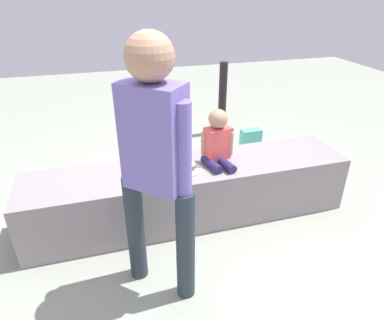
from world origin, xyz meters
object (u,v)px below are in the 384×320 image
at_px(water_bottle_near_gift, 187,179).
at_px(cake_box_white, 89,182).
at_px(child_seated, 218,141).
at_px(gift_bag, 250,142).
at_px(water_bottle_far_side, 135,186).
at_px(party_cup_red, 281,168).
at_px(adult_standing, 155,154).
at_px(cake_plate, 189,168).
at_px(handbag_black_leather, 141,161).

height_order(water_bottle_near_gift, cake_box_white, water_bottle_near_gift).
relative_size(child_seated, gift_bag, 1.27).
bearing_deg(water_bottle_far_side, party_cup_red, -0.15).
bearing_deg(party_cup_red, adult_standing, -143.62).
xyz_separation_m(adult_standing, cake_box_white, (-0.47, 1.47, -0.97)).
relative_size(adult_standing, cake_plate, 7.67).
bearing_deg(water_bottle_near_gift, party_cup_red, -0.39).
relative_size(gift_bag, water_bottle_far_side, 1.64).
xyz_separation_m(water_bottle_far_side, party_cup_red, (1.64, -0.00, -0.05)).
bearing_deg(adult_standing, handbag_black_leather, 86.16).
height_order(cake_plate, cake_box_white, cake_plate).
xyz_separation_m(cake_plate, water_bottle_near_gift, (0.13, 0.55, -0.45)).
height_order(cake_plate, water_bottle_far_side, cake_plate).
xyz_separation_m(adult_standing, party_cup_red, (1.61, 1.19, -0.99)).
xyz_separation_m(adult_standing, water_bottle_near_gift, (0.52, 1.20, -0.95)).
height_order(cake_box_white, handbag_black_leather, handbag_black_leather).
height_order(gift_bag, handbag_black_leather, gift_bag).
relative_size(water_bottle_far_side, handbag_black_leather, 0.75).
bearing_deg(cake_box_white, water_bottle_far_side, -32.20).
bearing_deg(cake_plate, handbag_black_leather, 104.39).
bearing_deg(water_bottle_far_side, water_bottle_near_gift, 0.33).
relative_size(child_seated, handbag_black_leather, 1.56).
height_order(child_seated, cake_box_white, child_seated).
bearing_deg(gift_bag, water_bottle_near_gift, -151.36).
relative_size(child_seated, cake_plate, 2.16).
relative_size(water_bottle_near_gift, party_cup_red, 1.83).
distance_m(adult_standing, water_bottle_near_gift, 1.61).
distance_m(adult_standing, party_cup_red, 2.23).
height_order(adult_standing, gift_bag, adult_standing).
bearing_deg(child_seated, cake_box_white, 145.69).
height_order(gift_bag, party_cup_red, gift_bag).
bearing_deg(cake_box_white, child_seated, -34.31).
distance_m(adult_standing, cake_box_white, 1.83).
distance_m(cake_plate, party_cup_red, 1.43).
distance_m(cake_plate, cake_box_white, 1.28).
xyz_separation_m(child_seated, cake_box_white, (-1.12, 0.77, -0.67)).
xyz_separation_m(water_bottle_far_side, cake_box_white, (-0.44, 0.28, -0.04)).
height_order(adult_standing, cake_plate, adult_standing).
bearing_deg(gift_bag, party_cup_red, -75.04).
xyz_separation_m(child_seated, adult_standing, (-0.65, -0.70, 0.31)).
xyz_separation_m(water_bottle_near_gift, party_cup_red, (1.09, -0.01, -0.04)).
relative_size(adult_standing, party_cup_red, 16.34).
distance_m(child_seated, gift_bag, 1.42).
height_order(child_seated, party_cup_red, child_seated).
bearing_deg(water_bottle_near_gift, adult_standing, -113.49).
distance_m(adult_standing, gift_bag, 2.42).
bearing_deg(water_bottle_near_gift, cake_box_white, 164.42).
relative_size(water_bottle_near_gift, water_bottle_far_side, 0.83).
height_order(cake_plate, water_bottle_near_gift, cake_plate).
relative_size(adult_standing, water_bottle_near_gift, 8.94).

